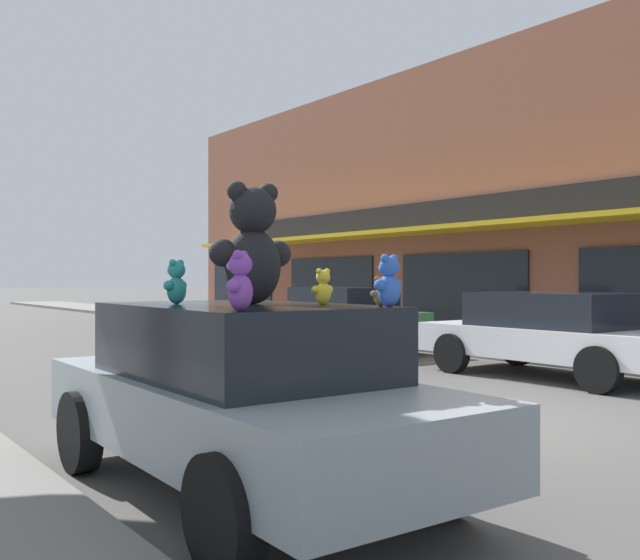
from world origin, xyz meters
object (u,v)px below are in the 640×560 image
at_px(parked_car_far_right, 342,317).
at_px(plush_art_car, 242,392).
at_px(teddy_bear_blue, 389,282).
at_px(teddy_bear_teal, 176,283).
at_px(teddy_bear_yellow, 323,287).
at_px(teddy_bear_brown, 380,292).
at_px(parked_car_far_center, 552,332).
at_px(teddy_bear_giant, 252,245).
at_px(teddy_bear_purple, 240,282).

bearing_deg(parked_car_far_right, plush_art_car, -132.35).
bearing_deg(teddy_bear_blue, teddy_bear_teal, -68.73).
xyz_separation_m(teddy_bear_yellow, parked_car_far_right, (7.09, 8.73, -0.82)).
xyz_separation_m(teddy_bear_blue, teddy_bear_brown, (0.06, 0.16, -0.08)).
distance_m(plush_art_car, teddy_bear_yellow, 1.05).
xyz_separation_m(teddy_bear_blue, parked_car_far_center, (6.96, 3.59, -0.88)).
bearing_deg(parked_car_far_center, teddy_bear_brown, -153.58).
bearing_deg(plush_art_car, teddy_bear_giant, 15.99).
height_order(plush_art_car, teddy_bear_purple, teddy_bear_purple).
distance_m(teddy_bear_purple, parked_car_far_right, 12.37).
bearing_deg(teddy_bear_yellow, teddy_bear_brown, 106.59).
bearing_deg(teddy_bear_blue, teddy_bear_brown, -121.74).
bearing_deg(teddy_bear_purple, parked_car_far_center, 162.46).
height_order(teddy_bear_brown, parked_car_far_right, teddy_bear_brown).
bearing_deg(teddy_bear_giant, plush_art_car, 20.58).
height_order(plush_art_car, parked_car_far_right, parked_car_far_right).
relative_size(teddy_bear_blue, teddy_bear_purple, 0.99).
height_order(teddy_bear_teal, parked_car_far_center, teddy_bear_teal).
height_order(teddy_bear_purple, parked_car_far_center, teddy_bear_purple).
relative_size(teddy_bear_giant, parked_car_far_center, 0.21).
distance_m(plush_art_car, parked_car_far_right, 11.20).
distance_m(plush_art_car, teddy_bear_purple, 1.45).
xyz_separation_m(teddy_bear_giant, parked_car_far_right, (7.43, 8.25, -1.16)).
height_order(teddy_bear_purple, teddy_bear_brown, teddy_bear_purple).
distance_m(teddy_bear_brown, teddy_bear_teal, 1.66).
height_order(teddy_bear_yellow, teddy_bear_brown, teddy_bear_yellow).
xyz_separation_m(plush_art_car, teddy_bear_yellow, (0.46, -0.45, 0.83)).
xyz_separation_m(teddy_bear_giant, teddy_bear_blue, (0.47, -1.10, -0.29)).
bearing_deg(teddy_bear_yellow, teddy_bear_blue, 96.59).
bearing_deg(teddy_bear_blue, teddy_bear_giant, -78.93).
bearing_deg(teddy_bear_brown, teddy_bear_purple, 12.67).
distance_m(plush_art_car, teddy_bear_blue, 1.50).
xyz_separation_m(teddy_bear_blue, teddy_bear_yellow, (-0.13, 0.62, -0.05)).
xyz_separation_m(teddy_bear_teal, parked_car_far_right, (7.92, 7.89, -0.86)).
xyz_separation_m(teddy_bear_teal, parked_car_far_center, (7.92, 2.13, -0.87)).
height_order(teddy_bear_brown, teddy_bear_teal, teddy_bear_teal).
bearing_deg(teddy_bear_teal, teddy_bear_brown, 98.49).
xyz_separation_m(teddy_bear_purple, parked_car_far_center, (8.14, 3.51, -0.89)).
distance_m(teddy_bear_yellow, parked_car_far_right, 11.28).
bearing_deg(teddy_bear_purple, teddy_bear_giant, -165.47).
relative_size(teddy_bear_brown, teddy_bear_teal, 0.62).
bearing_deg(parked_car_far_center, plush_art_car, -161.57).
relative_size(teddy_bear_purple, parked_car_far_center, 0.08).
relative_size(teddy_bear_blue, teddy_bear_brown, 1.71).
bearing_deg(teddy_bear_yellow, plush_art_car, -49.68).
height_order(teddy_bear_giant, teddy_bear_brown, teddy_bear_giant).
height_order(teddy_bear_yellow, parked_car_far_right, teddy_bear_yellow).
distance_m(teddy_bear_yellow, teddy_bear_purple, 1.18).
xyz_separation_m(teddy_bear_blue, teddy_bear_teal, (-0.96, 1.46, -0.01)).
distance_m(plush_art_car, teddy_bear_teal, 1.02).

